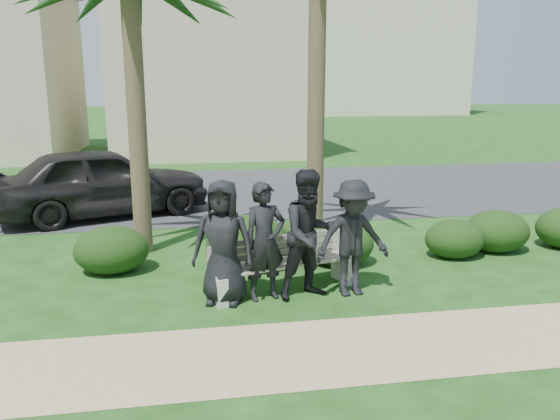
{
  "coord_description": "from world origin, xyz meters",
  "views": [
    {
      "loc": [
        -2.05,
        -7.28,
        2.91
      ],
      "look_at": [
        -0.64,
        1.0,
        1.0
      ],
      "focal_mm": 35.0,
      "sensor_mm": 36.0,
      "label": 1
    }
  ],
  "objects_px": {
    "man_d": "(353,238)",
    "car_a": "(103,182)",
    "park_bench": "(283,268)",
    "man_a": "(223,242)",
    "man_b": "(265,242)",
    "man_c": "(310,234)"
  },
  "relations": [
    {
      "from": "man_d",
      "to": "car_a",
      "type": "relative_size",
      "value": 0.35
    },
    {
      "from": "park_bench",
      "to": "man_a",
      "type": "height_order",
      "value": "man_a"
    },
    {
      "from": "man_a",
      "to": "man_b",
      "type": "relative_size",
      "value": 1.03
    },
    {
      "from": "man_c",
      "to": "car_a",
      "type": "relative_size",
      "value": 0.39
    },
    {
      "from": "man_b",
      "to": "car_a",
      "type": "bearing_deg",
      "value": 102.45
    },
    {
      "from": "man_d",
      "to": "car_a",
      "type": "height_order",
      "value": "man_d"
    },
    {
      "from": "park_bench",
      "to": "man_d",
      "type": "distance_m",
      "value": 1.1
    },
    {
      "from": "man_d",
      "to": "man_b",
      "type": "bearing_deg",
      "value": 170.81
    },
    {
      "from": "man_c",
      "to": "man_d",
      "type": "bearing_deg",
      "value": -17.39
    },
    {
      "from": "man_a",
      "to": "man_d",
      "type": "height_order",
      "value": "man_a"
    },
    {
      "from": "man_a",
      "to": "car_a",
      "type": "distance_m",
      "value": 6.09
    },
    {
      "from": "park_bench",
      "to": "man_b",
      "type": "bearing_deg",
      "value": -155.06
    },
    {
      "from": "man_a",
      "to": "car_a",
      "type": "xyz_separation_m",
      "value": [
        -2.36,
        5.61,
        -0.05
      ]
    },
    {
      "from": "park_bench",
      "to": "car_a",
      "type": "distance_m",
      "value": 6.24
    },
    {
      "from": "man_a",
      "to": "man_c",
      "type": "relative_size",
      "value": 0.94
    },
    {
      "from": "park_bench",
      "to": "man_d",
      "type": "xyz_separation_m",
      "value": [
        0.93,
        -0.32,
        0.49
      ]
    },
    {
      "from": "man_a",
      "to": "man_d",
      "type": "distance_m",
      "value": 1.81
    },
    {
      "from": "car_a",
      "to": "man_d",
      "type": "bearing_deg",
      "value": -163.82
    },
    {
      "from": "park_bench",
      "to": "man_c",
      "type": "xyz_separation_m",
      "value": [
        0.32,
        -0.3,
        0.57
      ]
    },
    {
      "from": "park_bench",
      "to": "man_c",
      "type": "bearing_deg",
      "value": -58.91
    },
    {
      "from": "park_bench",
      "to": "man_a",
      "type": "relative_size",
      "value": 1.34
    },
    {
      "from": "park_bench",
      "to": "car_a",
      "type": "xyz_separation_m",
      "value": [
        -3.24,
        5.31,
        0.46
      ]
    }
  ]
}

